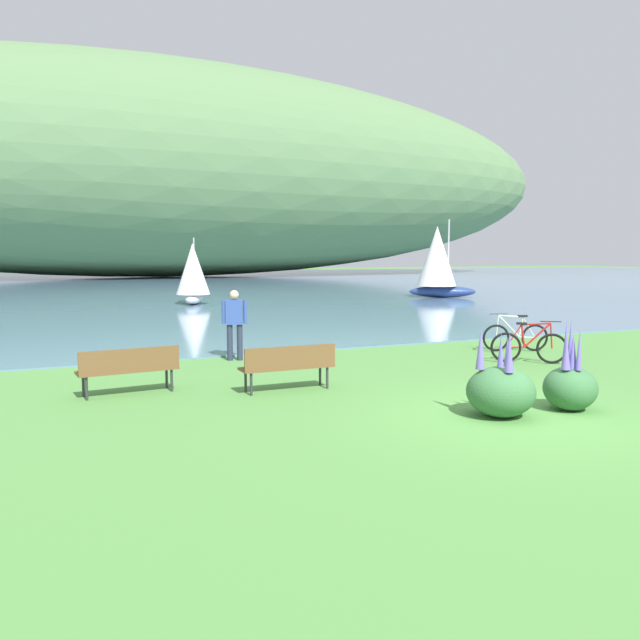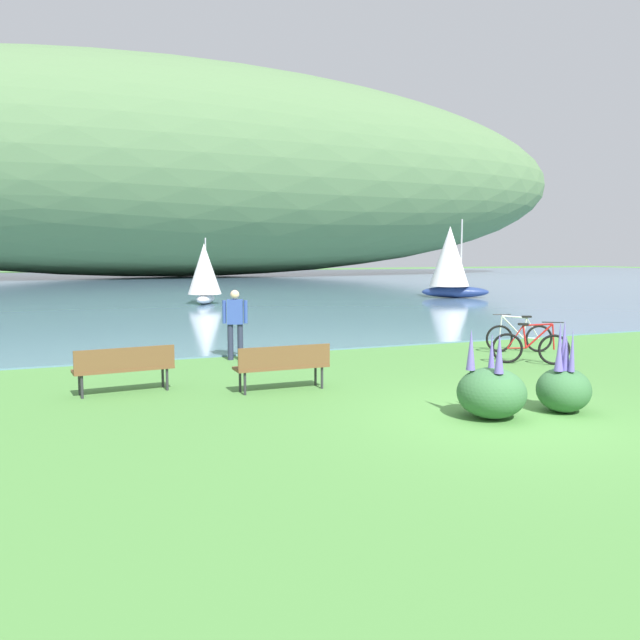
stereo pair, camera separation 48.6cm
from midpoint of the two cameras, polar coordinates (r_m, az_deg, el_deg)
The scene contains 12 objects.
ground_plane at distance 10.74m, azimuth 17.46°, elevation -8.31°, with size 200.00×200.00×0.00m, color #518E42.
bay_water at distance 56.13m, azimuth -15.18°, elevation 3.05°, with size 180.00×80.00×0.04m, color #5B7F9E.
distant_hillside at distance 74.93m, azimuth -12.35°, elevation 12.77°, with size 99.72×28.00×23.44m, color #567A4C.
park_bench_near_camera at distance 12.18m, azimuth -2.17°, elevation -3.88°, with size 1.80×0.49×0.88m.
park_bench_further_along at distance 12.41m, azimuth -15.84°, elevation -3.92°, with size 1.84×0.65×0.88m.
bicycle_leaning_near_bench at distance 17.83m, azimuth 17.93°, elevation -1.45°, with size 1.68×0.69×1.01m.
bicycle_beside_path at distance 15.99m, azimuth 18.96°, elevation -2.30°, with size 1.49×1.06×1.01m.
person_at_shoreline at distance 15.77m, azimuth -6.64°, elevation -0.01°, with size 0.58×0.33×1.71m.
echium_bush_closest_to_camera at distance 10.62m, azimuth 16.19°, elevation -6.07°, with size 1.08×1.08×1.41m.
echium_bush_beside_closest at distance 11.39m, azimuth 21.89°, elevation -5.45°, with size 0.87×0.87×1.53m.
sailboat_nearest_to_shore at distance 33.31m, azimuth -9.76°, elevation 4.14°, with size 2.20×2.96×3.36m.
sailboat_toward_hillside at distance 38.23m, azimuth 11.82°, elevation 5.13°, with size 3.92×3.08×4.52m.
Camera 2 is at (-6.45, -8.10, 2.58)m, focal length 36.20 mm.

